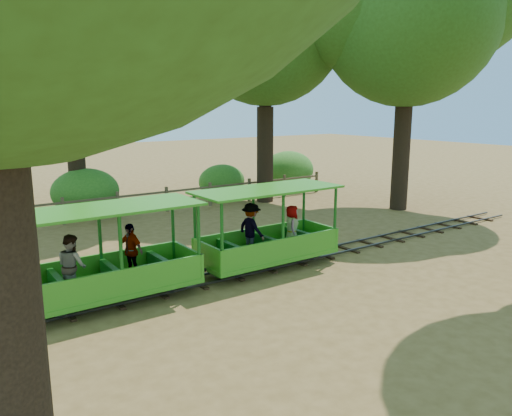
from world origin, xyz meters
TOP-DOWN VIEW (x-y plane):
  - ground at (0.00, 0.00)m, footprint 90.00×90.00m
  - track at (0.00, 0.00)m, footprint 22.00×1.00m
  - carriage_front at (-4.11, 0.01)m, footprint 3.87×1.58m
  - carriage_rear at (0.11, 0.05)m, footprint 3.87×1.58m
  - oak_nc at (-2.03, 9.59)m, footprint 8.60×7.57m
  - oak_ne at (5.47, 7.59)m, footprint 8.40×7.39m
  - oak_e at (8.97, 3.09)m, footprint 8.62×7.58m
  - fence at (0.00, 8.00)m, footprint 18.10×0.10m
  - shrub_mid_w at (-1.80, 9.30)m, footprint 2.61×2.00m
  - shrub_mid_e at (4.37, 9.30)m, footprint 2.23×1.72m
  - shrub_east at (8.24, 9.30)m, footprint 2.81×2.16m

SIDE VIEW (x-z plane):
  - ground at x=0.00m, z-range 0.00..0.00m
  - track at x=0.00m, z-range 0.02..0.12m
  - fence at x=0.00m, z-range 0.08..1.08m
  - shrub_mid_e at x=4.37m, z-range 0.00..1.55m
  - carriage_front at x=-4.11m, z-range -0.17..1.84m
  - carriage_rear at x=0.11m, z-range -0.16..1.86m
  - shrub_mid_w at x=-1.80m, z-range 0.00..1.80m
  - shrub_east at x=8.24m, z-range 0.00..1.95m
  - oak_ne at x=5.47m, z-range 2.40..13.25m
  - oak_nc at x=-2.03m, z-range 2.40..13.38m
  - oak_e at x=8.97m, z-range 2.40..13.39m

